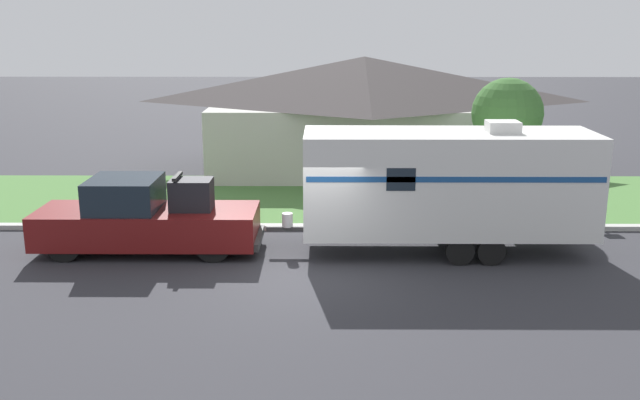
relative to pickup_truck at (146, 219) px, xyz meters
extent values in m
plane|color=#2D2D33|center=(4.35, -1.72, -0.88)|extent=(120.00, 120.00, 0.00)
cube|color=#ADADA8|center=(4.35, 2.03, -0.81)|extent=(80.00, 0.30, 0.14)
cube|color=#477538|center=(4.35, 5.68, -0.86)|extent=(80.00, 7.00, 0.03)
cube|color=#B2B2A8|center=(6.24, 10.91, 0.48)|extent=(11.93, 6.98, 2.71)
pyramid|color=#3D3838|center=(6.24, 10.91, 2.73)|extent=(12.89, 7.54, 1.79)
cube|color=#4C3828|center=(6.24, 7.45, 0.17)|extent=(1.00, 0.06, 2.10)
cylinder|color=black|center=(-1.90, -0.81, -0.43)|extent=(0.90, 0.28, 0.90)
cylinder|color=black|center=(-1.90, 0.81, -0.43)|extent=(0.90, 0.28, 0.90)
cylinder|color=black|center=(1.87, -0.81, -0.43)|extent=(0.90, 0.28, 0.90)
cylinder|color=black|center=(1.87, 0.81, -0.43)|extent=(0.90, 0.28, 0.90)
cube|color=maroon|center=(-1.13, 0.00, -0.18)|extent=(3.38, 1.98, 0.90)
cube|color=#19232D|center=(-0.52, 0.00, 0.68)|extent=(1.76, 1.82, 0.83)
cube|color=maroon|center=(1.73, 0.00, -0.18)|extent=(2.33, 1.98, 0.90)
cube|color=#333333|center=(2.95, 0.00, -0.51)|extent=(0.12, 1.78, 0.20)
cube|color=black|center=(1.22, 0.00, 0.66)|extent=(1.07, 0.83, 0.80)
cube|color=black|center=(0.88, 0.00, 1.14)|extent=(0.10, 0.91, 0.08)
cylinder|color=black|center=(8.03, -1.00, -0.52)|extent=(0.71, 0.22, 0.71)
cylinder|color=black|center=(8.03, 1.00, -0.52)|extent=(0.71, 0.22, 0.71)
cylinder|color=black|center=(8.81, -1.00, -0.52)|extent=(0.71, 0.22, 0.71)
cylinder|color=black|center=(8.81, 1.00, -0.52)|extent=(0.71, 0.22, 0.71)
cube|color=silver|center=(7.83, 0.00, 1.00)|extent=(7.37, 2.28, 2.59)
cube|color=navy|center=(7.83, -1.15, 1.32)|extent=(7.22, 0.01, 0.14)
cube|color=#383838|center=(3.64, 0.00, -0.25)|extent=(1.00, 0.12, 0.10)
cylinder|color=silver|center=(3.69, 0.00, -0.02)|extent=(0.28, 0.28, 0.36)
cube|color=silver|center=(9.16, 0.00, 2.44)|extent=(0.80, 0.68, 0.28)
cube|color=#19232D|center=(6.50, -1.15, 1.32)|extent=(0.70, 0.01, 0.56)
cylinder|color=brown|center=(12.59, 2.70, -0.37)|extent=(0.09, 0.09, 1.02)
cube|color=#B2B2B2|center=(12.59, 2.70, 0.25)|extent=(0.48, 0.20, 0.22)
cylinder|color=brown|center=(10.29, 4.07, 0.28)|extent=(0.24, 0.24, 2.31)
sphere|color=#38662D|center=(10.29, 4.07, 2.25)|extent=(2.18, 2.18, 2.18)
camera|label=1|loc=(4.67, -17.86, 5.07)|focal=40.00mm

